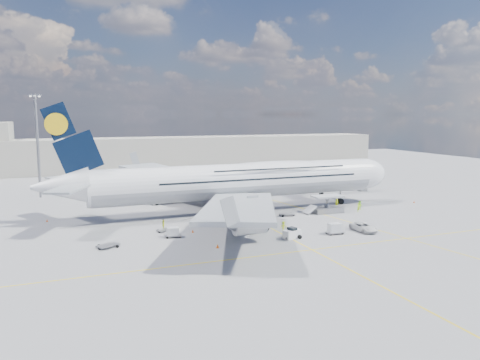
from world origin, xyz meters
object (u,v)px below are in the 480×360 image
object	(u,v)px
airliner	(241,180)
service_van	(364,227)
crew_wing	(163,225)
cone_tail	(47,220)
catering_truck_outer	(106,186)
dolly_row_b	(173,232)
crew_loader	(360,206)
dolly_nose_far	(335,228)
cone_nose	(414,202)
cone_wing_right_inner	(193,231)
cargo_loader	(326,207)
crew_tug	(283,226)
cone_wing_left_outer	(186,196)
crew_van	(337,203)
dolly_back	(108,245)
dolly_row_a	(165,230)
jet_bridge	(333,169)
light_mast	(38,145)
cone_wing_right_outer	(218,246)
cone_wing_left_inner	(163,199)
baggage_tug	(292,234)
dolly_row_c	(232,219)
dolly_nose_near	(287,214)
catering_truck_inner	(161,196)
crew_nose	(359,207)

from	to	relation	value
airliner	service_van	world-z (taller)	airliner
crew_wing	cone_tail	bearing A→B (deg)	60.12
catering_truck_outer	service_van	distance (m)	71.06
dolly_row_b	crew_loader	xyz separation A→B (m)	(43.29, 7.56, 0.05)
dolly_nose_far	cone_nose	world-z (taller)	dolly_nose_far
crew_wing	cone_wing_right_inner	distance (m)	5.78
airliner	cargo_loader	world-z (taller)	airliner
dolly_nose_far	crew_tug	distance (m)	8.96
dolly_row_b	cone_tail	distance (m)	28.56
dolly_row_b	cone_wing_left_outer	distance (m)	39.05
service_van	crew_van	distance (m)	22.13
dolly_back	cone_wing_left_outer	xyz separation A→B (m)	(22.96, 39.44, -0.15)
cargo_loader	cone_wing_left_outer	distance (m)	37.15
cargo_loader	cone_nose	xyz separation A→B (m)	(25.13, 1.90, -1.00)
dolly_row_a	jet_bridge	bearing A→B (deg)	0.08
light_mast	cone_nose	xyz separation A→B (m)	(81.94, -40.21, -12.95)
cargo_loader	cone_wing_right_outer	size ratio (longest dim) A/B	13.51
catering_truck_outer	cone_nose	bearing A→B (deg)	-25.67
cone_tail	cone_wing_right_outer	bearing A→B (deg)	-49.44
service_van	cone_wing_left_outer	world-z (taller)	service_van
cone_wing_left_inner	cone_tail	distance (m)	29.65
crew_loader	cone_wing_left_inner	bearing A→B (deg)	170.99
baggage_tug	cone_wing_right_inner	bearing A→B (deg)	126.75
catering_truck_outer	dolly_row_c	bearing A→B (deg)	-61.64
cone_wing_left_inner	cone_tail	world-z (taller)	cone_wing_left_inner
crew_van	cone_wing_right_outer	bearing A→B (deg)	92.88
baggage_tug	cargo_loader	bearing A→B (deg)	26.01
light_mast	dolly_row_b	size ratio (longest dim) A/B	8.81
baggage_tug	cone_wing_left_inner	xyz separation A→B (m)	(-12.49, 43.12, -0.60)
catering_truck_outer	crew_van	distance (m)	60.55
dolly_nose_near	baggage_tug	distance (m)	17.85
dolly_row_b	crew_tug	distance (m)	19.52
dolly_row_a	dolly_row_c	world-z (taller)	dolly_row_c
dolly_nose_far	cone_wing_right_inner	bearing A→B (deg)	156.89
catering_truck_inner	cone_wing_right_inner	distance (m)	28.99
cargo_loader	cone_wing_left_outer	world-z (taller)	cargo_loader
cone_nose	cone_tail	size ratio (longest dim) A/B	1.03
light_mast	dolly_nose_far	distance (m)	76.74
dolly_row_c	crew_nose	bearing A→B (deg)	-19.68
dolly_row_a	crew_tug	bearing A→B (deg)	-44.95
jet_bridge	cone_wing_right_outer	size ratio (longest dim) A/B	29.77
dolly_row_b	light_mast	bearing A→B (deg)	120.59
baggage_tug	cone_tail	world-z (taller)	baggage_tug
cone_wing_left_inner	cone_wing_right_inner	size ratio (longest dim) A/B	1.03
catering_truck_outer	crew_loader	size ratio (longest dim) A/B	3.16
crew_van	cone_wing_left_inner	xyz separation A→B (m)	(-34.50, 22.73, -0.69)
baggage_tug	cone_wing_left_outer	xyz separation A→B (m)	(-6.25, 45.31, -0.63)
crew_loader	cone_nose	xyz separation A→B (m)	(16.84, 2.23, -0.73)
crew_van	cone_nose	world-z (taller)	crew_van
crew_wing	crew_tug	distance (m)	21.51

